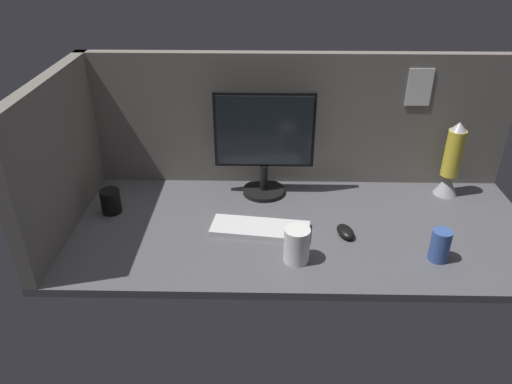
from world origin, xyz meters
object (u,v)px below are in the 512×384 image
at_px(mouse, 345,232).
at_px(mug_ceramic_white, 297,245).
at_px(keyboard, 260,228).
at_px(mug_black_travel, 111,201).
at_px(monitor, 264,140).
at_px(mug_ceramic_blue, 440,245).
at_px(lava_lamp, 451,165).

relative_size(mouse, mug_ceramic_white, 0.77).
bearing_deg(keyboard, mug_black_travel, 175.43).
distance_m(mouse, mug_black_travel, 0.93).
distance_m(keyboard, mug_black_travel, 0.61).
relative_size(monitor, mouse, 4.63).
bearing_deg(mug_ceramic_blue, mouse, 155.11).
bearing_deg(mug_black_travel, mug_ceramic_white, -22.54).
xyz_separation_m(keyboard, mug_ceramic_blue, (0.62, -0.16, 0.05)).
height_order(mouse, mug_ceramic_blue, mug_ceramic_blue).
height_order(mug_ceramic_white, lava_lamp, lava_lamp).
bearing_deg(monitor, mug_ceramic_blue, -37.43).
xyz_separation_m(mug_ceramic_blue, mug_black_travel, (-1.22, 0.29, -0.01)).
height_order(mouse, mug_ceramic_white, mug_ceramic_white).
relative_size(mug_ceramic_blue, mug_black_travel, 1.20).
relative_size(monitor, keyboard, 1.20).
relative_size(mouse, mug_ceramic_blue, 0.82).
distance_m(mug_ceramic_blue, lava_lamp, 0.50).
bearing_deg(monitor, mug_ceramic_white, -76.37).
bearing_deg(mouse, lava_lamp, 17.54).
xyz_separation_m(mug_black_travel, mug_ceramic_white, (0.73, -0.30, 0.01)).
bearing_deg(lava_lamp, mug_ceramic_blue, -110.37).
bearing_deg(mug_black_travel, lava_lamp, 7.30).
relative_size(mug_ceramic_blue, lava_lamp, 0.36).
height_order(mug_ceramic_blue, mug_ceramic_white, mug_ceramic_white).
xyz_separation_m(keyboard, mug_ceramic_white, (0.13, -0.18, 0.05)).
xyz_separation_m(monitor, lava_lamp, (0.78, 0.00, -0.11)).
distance_m(keyboard, mug_ceramic_blue, 0.64).
relative_size(mug_ceramic_blue, mug_ceramic_white, 0.93).
distance_m(monitor, keyboard, 0.38).
bearing_deg(monitor, mouse, -46.68).
bearing_deg(mouse, mug_ceramic_white, -158.39).
xyz_separation_m(mug_ceramic_white, lava_lamp, (0.66, 0.48, 0.07)).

